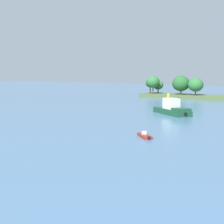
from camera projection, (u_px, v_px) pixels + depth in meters
treeline_island at (206, 90)px, 127.27m from camera, size 55.81×11.18×9.57m
tugboat at (172, 109)px, 84.41m from camera, size 12.09×10.11×5.13m
fishing_skiff at (145, 136)px, 55.99m from camera, size 4.03×4.00×0.90m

